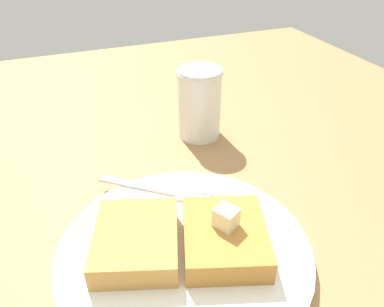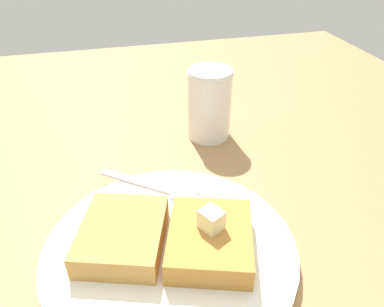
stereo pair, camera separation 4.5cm
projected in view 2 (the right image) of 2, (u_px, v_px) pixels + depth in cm
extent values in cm
cube|color=#A17549|center=(155.00, 201.00, 46.60)|extent=(117.00, 117.00, 2.12)
cylinder|color=white|center=(167.00, 251.00, 37.58)|extent=(25.25, 25.25, 1.35)
torus|color=navy|center=(167.00, 249.00, 37.42)|extent=(25.25, 25.25, 0.80)
cube|color=#BA7E36|center=(210.00, 240.00, 36.22)|extent=(10.52, 11.41, 2.59)
cube|color=#C68F45|center=(123.00, 235.00, 36.75)|extent=(10.52, 11.41, 2.59)
cube|color=beige|center=(211.00, 220.00, 35.20)|extent=(2.63, 2.71, 2.06)
cube|color=silver|center=(137.00, 182.00, 45.60)|extent=(8.43, 6.87, 0.36)
cube|color=silver|center=(184.00, 195.00, 43.47)|extent=(3.56, 3.46, 0.36)
cube|color=silver|center=(211.00, 198.00, 43.10)|extent=(2.72, 2.22, 0.36)
cube|color=silver|center=(209.00, 201.00, 42.68)|extent=(2.72, 2.22, 0.36)
cube|color=silver|center=(207.00, 204.00, 42.26)|extent=(2.72, 2.22, 0.36)
cube|color=silver|center=(206.00, 207.00, 41.84)|extent=(2.72, 2.22, 0.36)
cylinder|color=#5B2908|center=(209.00, 109.00, 55.38)|extent=(5.89, 5.89, 8.88)
cylinder|color=silver|center=(209.00, 104.00, 54.92)|extent=(6.40, 6.40, 10.54)
torus|color=silver|center=(210.00, 73.00, 52.25)|extent=(6.64, 6.64, 0.50)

